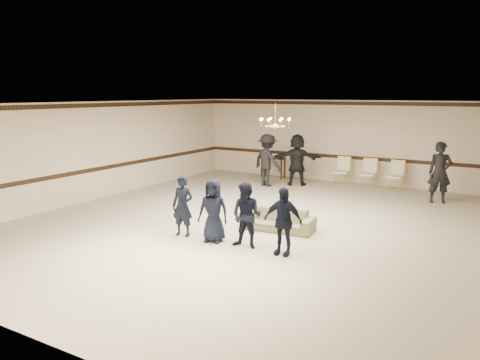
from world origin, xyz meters
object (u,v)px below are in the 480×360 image
(boy_a, at_px, (183,206))
(boy_b, at_px, (213,211))
(chandelier, at_px, (275,115))
(banquet_chair_left, at_px, (342,172))
(boy_c, at_px, (247,216))
(console_table, at_px, (273,168))
(settee, at_px, (278,220))
(adult_right, at_px, (440,173))
(adult_mid, at_px, (297,160))
(boy_d, at_px, (283,221))
(banquet_chair_right, at_px, (396,176))
(banquet_chair_mid, at_px, (368,174))
(adult_left, at_px, (267,160))

(boy_a, relative_size, boy_b, 1.00)
(chandelier, relative_size, banquet_chair_left, 0.88)
(boy_c, relative_size, console_table, 1.48)
(chandelier, bearing_deg, console_table, 116.71)
(settee, bearing_deg, boy_c, -95.22)
(settee, bearing_deg, adult_right, 55.05)
(adult_mid, bearing_deg, banquet_chair_left, -172.88)
(boy_b, relative_size, banquet_chair_left, 1.40)
(chandelier, distance_m, adult_right, 5.91)
(boy_b, bearing_deg, settee, 47.88)
(settee, bearing_deg, adult_mid, 104.13)
(adult_right, xyz_separation_m, banquet_chair_left, (-3.60, 1.20, -0.45))
(settee, bearing_deg, console_table, 112.31)
(boy_d, height_order, banquet_chair_right, boy_d)
(adult_mid, height_order, banquet_chair_mid, adult_mid)
(adult_mid, relative_size, banquet_chair_left, 1.84)
(banquet_chair_left, bearing_deg, boy_d, -83.31)
(boy_b, relative_size, adult_left, 0.76)
(boy_c, relative_size, banquet_chair_mid, 1.40)
(boy_a, relative_size, settee, 0.80)
(boy_d, distance_m, banquet_chair_left, 8.31)
(boy_a, xyz_separation_m, banquet_chair_mid, (2.30, 8.19, -0.21))
(adult_left, height_order, adult_right, same)
(boy_d, height_order, console_table, boy_d)
(chandelier, bearing_deg, adult_left, 119.77)
(chandelier, relative_size, adult_left, 0.48)
(boy_c, height_order, banquet_chair_right, boy_c)
(boy_b, xyz_separation_m, banquet_chair_right, (2.40, 8.19, -0.21))
(boy_d, distance_m, banquet_chair_mid, 8.20)
(console_table, bearing_deg, adult_left, -76.60)
(banquet_chair_right, bearing_deg, console_table, -177.56)
(adult_right, height_order, banquet_chair_right, adult_right)
(chandelier, distance_m, settee, 3.01)
(adult_left, distance_m, adult_right, 6.01)
(boy_b, bearing_deg, adult_right, 47.43)
(adult_right, distance_m, banquet_chair_left, 3.82)
(boy_c, relative_size, banquet_chair_right, 1.40)
(adult_left, distance_m, banquet_chair_left, 2.87)
(adult_right, bearing_deg, adult_mid, 158.05)
(boy_c, bearing_deg, boy_d, -2.47)
(boy_b, bearing_deg, banquet_chair_mid, 67.50)
(banquet_chair_mid, bearing_deg, settee, -99.67)
(boy_d, height_order, adult_mid, adult_mid)
(boy_a, height_order, adult_right, adult_right)
(boy_d, bearing_deg, boy_c, 177.39)
(banquet_chair_right, relative_size, console_table, 1.06)
(adult_mid, xyz_separation_m, banquet_chair_right, (3.50, 0.80, -0.45))
(adult_mid, bearing_deg, boy_a, 70.65)
(boy_b, distance_m, boy_d, 1.80)
(boy_d, relative_size, banquet_chair_left, 1.40)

